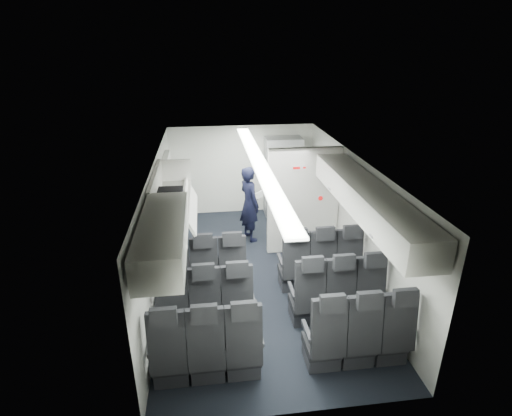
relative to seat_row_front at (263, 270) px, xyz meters
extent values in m
cube|color=black|center=(0.00, 0.53, -0.41)|extent=(3.40, 6.00, 0.01)
cube|color=white|center=(0.00, 0.53, 1.75)|extent=(3.40, 6.00, 0.01)
cube|color=silver|center=(0.00, 3.53, 0.67)|extent=(3.40, 0.01, 2.15)
cube|color=silver|center=(0.00, -2.47, 0.67)|extent=(3.40, 0.01, 2.15)
cube|color=silver|center=(-1.70, 0.53, 0.67)|extent=(0.01, 6.00, 2.15)
cube|color=silver|center=(1.70, 0.53, 0.67)|extent=(0.01, 6.00, 2.15)
cube|color=white|center=(0.00, 0.53, 1.71)|extent=(0.25, 5.52, 0.03)
cube|color=black|center=(-1.42, 0.08, -0.13)|extent=(0.44, 0.46, 0.12)
cube|color=#2D2D33|center=(-1.42, 0.08, -0.29)|extent=(0.42, 0.42, 0.22)
cube|color=black|center=(-1.42, -0.14, 0.32)|extent=(0.44, 0.20, 0.80)
cube|color=black|center=(-1.42, -0.19, 0.72)|extent=(0.30, 0.12, 0.23)
cube|color=#2D2D33|center=(-1.64, 0.05, 0.15)|extent=(0.05, 0.40, 0.06)
cube|color=#2D2D33|center=(-1.20, 0.05, 0.15)|extent=(0.05, 0.40, 0.06)
cube|color=black|center=(-0.97, 0.08, -0.13)|extent=(0.44, 0.46, 0.12)
cube|color=#2D2D33|center=(-0.97, 0.08, -0.29)|extent=(0.42, 0.42, 0.22)
cube|color=black|center=(-0.97, -0.14, 0.32)|extent=(0.44, 0.20, 0.80)
cube|color=black|center=(-0.97, -0.19, 0.72)|extent=(0.30, 0.12, 0.23)
cube|color=#2D2D33|center=(-1.19, 0.05, 0.15)|extent=(0.05, 0.40, 0.06)
cube|color=#2D2D33|center=(-0.75, 0.05, 0.15)|extent=(0.05, 0.40, 0.06)
cube|color=black|center=(-0.52, 0.08, -0.13)|extent=(0.44, 0.46, 0.12)
cube|color=#2D2D33|center=(-0.52, 0.08, -0.29)|extent=(0.42, 0.42, 0.22)
cube|color=black|center=(-0.52, -0.14, 0.32)|extent=(0.44, 0.20, 0.80)
cube|color=black|center=(-0.52, -0.19, 0.72)|extent=(0.30, 0.12, 0.23)
cube|color=#2D2D33|center=(-0.74, 0.05, 0.15)|extent=(0.05, 0.40, 0.06)
cube|color=#2D2D33|center=(-0.30, 0.05, 0.15)|extent=(0.05, 0.40, 0.06)
cube|color=black|center=(0.52, 0.08, -0.13)|extent=(0.44, 0.46, 0.12)
cube|color=#2D2D33|center=(0.52, 0.08, -0.29)|extent=(0.42, 0.42, 0.22)
cube|color=black|center=(0.52, -0.14, 0.32)|extent=(0.44, 0.20, 0.80)
cube|color=black|center=(0.52, -0.19, 0.72)|extent=(0.30, 0.12, 0.23)
cube|color=#2D2D33|center=(0.30, 0.05, 0.15)|extent=(0.05, 0.40, 0.06)
cube|color=#2D2D33|center=(0.74, 0.05, 0.15)|extent=(0.05, 0.40, 0.06)
cube|color=black|center=(0.97, 0.08, -0.13)|extent=(0.44, 0.46, 0.12)
cube|color=#2D2D33|center=(0.97, 0.08, -0.29)|extent=(0.42, 0.42, 0.22)
cube|color=black|center=(0.97, -0.14, 0.32)|extent=(0.44, 0.20, 0.80)
cube|color=black|center=(0.97, -0.19, 0.72)|extent=(0.30, 0.12, 0.23)
cube|color=#2D2D33|center=(0.75, 0.05, 0.15)|extent=(0.05, 0.40, 0.06)
cube|color=#2D2D33|center=(1.19, 0.05, 0.15)|extent=(0.05, 0.40, 0.06)
cube|color=black|center=(1.42, 0.08, -0.13)|extent=(0.44, 0.46, 0.12)
cube|color=#2D2D33|center=(1.42, 0.08, -0.29)|extent=(0.42, 0.42, 0.22)
cube|color=black|center=(1.42, -0.14, 0.32)|extent=(0.44, 0.20, 0.80)
cube|color=black|center=(1.42, -0.19, 0.72)|extent=(0.30, 0.12, 0.23)
cube|color=#2D2D33|center=(1.20, 0.05, 0.15)|extent=(0.05, 0.40, 0.06)
cube|color=#2D2D33|center=(1.64, 0.05, 0.15)|extent=(0.05, 0.40, 0.06)
cube|color=black|center=(-1.42, -0.82, -0.13)|extent=(0.44, 0.46, 0.12)
cube|color=#2D2D33|center=(-1.42, -0.82, -0.29)|extent=(0.42, 0.42, 0.22)
cube|color=black|center=(-1.42, -1.04, 0.32)|extent=(0.44, 0.20, 0.80)
cube|color=black|center=(-1.42, -1.09, 0.72)|extent=(0.30, 0.12, 0.23)
cube|color=#2D2D33|center=(-1.64, -0.85, 0.15)|extent=(0.05, 0.40, 0.06)
cube|color=#2D2D33|center=(-1.20, -0.85, 0.15)|extent=(0.05, 0.40, 0.06)
cube|color=black|center=(-0.97, -0.82, -0.13)|extent=(0.44, 0.46, 0.12)
cube|color=#2D2D33|center=(-0.97, -0.82, -0.29)|extent=(0.42, 0.42, 0.22)
cube|color=black|center=(-0.97, -1.04, 0.32)|extent=(0.44, 0.20, 0.80)
cube|color=black|center=(-0.97, -1.09, 0.72)|extent=(0.30, 0.12, 0.23)
cube|color=#2D2D33|center=(-1.19, -0.85, 0.15)|extent=(0.05, 0.40, 0.06)
cube|color=#2D2D33|center=(-0.75, -0.85, 0.15)|extent=(0.05, 0.40, 0.06)
cube|color=black|center=(-0.52, -0.82, -0.13)|extent=(0.44, 0.46, 0.12)
cube|color=#2D2D33|center=(-0.52, -0.82, -0.29)|extent=(0.42, 0.42, 0.22)
cube|color=black|center=(-0.52, -1.04, 0.32)|extent=(0.44, 0.20, 0.80)
cube|color=black|center=(-0.52, -1.09, 0.72)|extent=(0.30, 0.12, 0.23)
cube|color=#2D2D33|center=(-0.74, -0.85, 0.15)|extent=(0.05, 0.40, 0.06)
cube|color=#2D2D33|center=(-0.30, -0.85, 0.15)|extent=(0.05, 0.40, 0.06)
cube|color=black|center=(0.52, -0.82, -0.13)|extent=(0.44, 0.46, 0.12)
cube|color=#2D2D33|center=(0.52, -0.82, -0.29)|extent=(0.42, 0.42, 0.22)
cube|color=black|center=(0.52, -1.04, 0.32)|extent=(0.44, 0.20, 0.80)
cube|color=black|center=(0.52, -1.09, 0.72)|extent=(0.30, 0.12, 0.23)
cube|color=#2D2D33|center=(0.30, -0.85, 0.15)|extent=(0.05, 0.40, 0.06)
cube|color=#2D2D33|center=(0.74, -0.85, 0.15)|extent=(0.05, 0.40, 0.06)
cube|color=black|center=(0.97, -0.82, -0.13)|extent=(0.44, 0.46, 0.12)
cube|color=#2D2D33|center=(0.97, -0.82, -0.29)|extent=(0.42, 0.42, 0.22)
cube|color=black|center=(0.97, -1.04, 0.32)|extent=(0.44, 0.20, 0.80)
cube|color=black|center=(0.97, -1.09, 0.72)|extent=(0.30, 0.12, 0.23)
cube|color=#2D2D33|center=(0.75, -0.85, 0.15)|extent=(0.05, 0.40, 0.06)
cube|color=#2D2D33|center=(1.19, -0.85, 0.15)|extent=(0.05, 0.40, 0.06)
cube|color=black|center=(1.42, -0.82, -0.13)|extent=(0.44, 0.46, 0.12)
cube|color=#2D2D33|center=(1.42, -0.82, -0.29)|extent=(0.42, 0.42, 0.22)
cube|color=black|center=(1.42, -1.04, 0.32)|extent=(0.44, 0.20, 0.80)
cube|color=black|center=(1.42, -1.09, 0.72)|extent=(0.30, 0.12, 0.23)
cube|color=#2D2D33|center=(1.20, -0.85, 0.15)|extent=(0.05, 0.40, 0.06)
cube|color=#2D2D33|center=(1.64, -0.85, 0.15)|extent=(0.05, 0.40, 0.06)
cube|color=black|center=(-1.42, -1.72, -0.13)|extent=(0.44, 0.46, 0.12)
cube|color=#2D2D33|center=(-1.42, -1.72, -0.29)|extent=(0.42, 0.42, 0.22)
cube|color=black|center=(-1.42, -1.94, 0.32)|extent=(0.44, 0.20, 0.80)
cube|color=black|center=(-1.42, -1.99, 0.72)|extent=(0.30, 0.12, 0.23)
cube|color=#2D2D33|center=(-1.64, -1.75, 0.15)|extent=(0.05, 0.40, 0.06)
cube|color=#2D2D33|center=(-1.20, -1.75, 0.15)|extent=(0.05, 0.40, 0.06)
cube|color=black|center=(-0.97, -1.72, -0.13)|extent=(0.44, 0.46, 0.12)
cube|color=#2D2D33|center=(-0.97, -1.72, -0.29)|extent=(0.42, 0.42, 0.22)
cube|color=black|center=(-0.97, -1.94, 0.32)|extent=(0.44, 0.20, 0.80)
cube|color=black|center=(-0.97, -1.99, 0.72)|extent=(0.30, 0.12, 0.23)
cube|color=#2D2D33|center=(-1.19, -1.75, 0.15)|extent=(0.05, 0.40, 0.06)
cube|color=#2D2D33|center=(-0.75, -1.75, 0.15)|extent=(0.05, 0.40, 0.06)
cube|color=black|center=(-0.52, -1.72, -0.13)|extent=(0.44, 0.46, 0.12)
cube|color=#2D2D33|center=(-0.52, -1.72, -0.29)|extent=(0.42, 0.42, 0.22)
cube|color=black|center=(-0.52, -1.94, 0.32)|extent=(0.44, 0.20, 0.80)
cube|color=black|center=(-0.52, -1.99, 0.72)|extent=(0.30, 0.12, 0.23)
cube|color=#2D2D33|center=(-0.74, -1.75, 0.15)|extent=(0.05, 0.40, 0.06)
cube|color=#2D2D33|center=(-0.30, -1.75, 0.15)|extent=(0.05, 0.40, 0.06)
cube|color=black|center=(0.52, -1.72, -0.13)|extent=(0.44, 0.46, 0.12)
cube|color=#2D2D33|center=(0.52, -1.72, -0.29)|extent=(0.42, 0.42, 0.22)
cube|color=black|center=(0.52, -1.94, 0.32)|extent=(0.44, 0.20, 0.80)
cube|color=black|center=(0.52, -1.99, 0.72)|extent=(0.30, 0.12, 0.23)
cube|color=#2D2D33|center=(0.30, -1.75, 0.15)|extent=(0.05, 0.40, 0.06)
cube|color=#2D2D33|center=(0.74, -1.75, 0.15)|extent=(0.05, 0.40, 0.06)
cube|color=black|center=(0.97, -1.72, -0.13)|extent=(0.44, 0.46, 0.12)
cube|color=#2D2D33|center=(0.97, -1.72, -0.29)|extent=(0.42, 0.42, 0.22)
cube|color=black|center=(0.97, -1.94, 0.32)|extent=(0.44, 0.20, 0.80)
cube|color=black|center=(0.97, -1.99, 0.72)|extent=(0.30, 0.12, 0.23)
cube|color=#2D2D33|center=(0.75, -1.75, 0.15)|extent=(0.05, 0.40, 0.06)
cube|color=#2D2D33|center=(1.19, -1.75, 0.15)|extent=(0.05, 0.40, 0.06)
cube|color=black|center=(1.42, -1.72, -0.13)|extent=(0.44, 0.46, 0.12)
cube|color=#2D2D33|center=(1.42, -1.72, -0.29)|extent=(0.42, 0.42, 0.22)
cube|color=black|center=(1.42, -1.94, 0.32)|extent=(0.44, 0.20, 0.80)
cube|color=black|center=(1.42, -1.99, 0.72)|extent=(0.30, 0.12, 0.23)
cube|color=#2D2D33|center=(1.20, -1.75, 0.15)|extent=(0.05, 0.40, 0.06)
cube|color=#2D2D33|center=(1.64, -1.75, 0.15)|extent=(0.05, 0.40, 0.06)
cube|color=white|center=(-1.40, -1.47, 1.46)|extent=(0.52, 1.80, 0.40)
cylinder|color=slate|center=(-1.15, -1.47, 1.30)|extent=(0.04, 0.10, 0.04)
cube|color=#9E9E93|center=(-1.40, 0.28, 1.26)|extent=(0.52, 1.70, 0.04)
cube|color=white|center=(-1.66, 0.28, 1.46)|extent=(0.06, 1.70, 0.44)
cube|color=white|center=(-1.40, -0.55, 1.46)|extent=(0.52, 0.04, 0.40)
cube|color=white|center=(-1.40, 1.11, 1.46)|extent=(0.52, 0.04, 0.40)
cube|color=white|center=(-1.15, 0.28, 1.15)|extent=(0.21, 1.61, 0.38)
cube|color=white|center=(1.40, -1.47, 1.46)|extent=(0.52, 1.80, 0.40)
cylinder|color=slate|center=(1.15, -1.47, 1.30)|extent=(0.04, 0.10, 0.04)
cube|color=white|center=(1.40, 0.28, 1.46)|extent=(0.52, 1.70, 0.40)
cylinder|color=slate|center=(1.15, 0.28, 1.30)|extent=(0.04, 0.10, 0.04)
cube|color=silver|center=(0.98, 1.33, 0.67)|extent=(1.40, 0.12, 2.13)
cube|color=white|center=(0.85, 1.26, 1.38)|extent=(0.24, 0.01, 0.10)
cube|color=red|center=(0.80, 1.25, 1.38)|extent=(0.13, 0.01, 0.04)
cube|color=red|center=(0.95, 1.25, 1.38)|extent=(0.05, 0.01, 0.03)
cylinder|color=white|center=(1.30, 1.26, 0.75)|extent=(0.11, 0.01, 0.11)
cylinder|color=red|center=(1.30, 1.26, 0.75)|extent=(0.09, 0.01, 0.09)
cube|color=#939399|center=(0.95, 3.25, 0.55)|extent=(0.85, 0.50, 1.90)
cube|color=#3F3F42|center=(0.95, 2.99, 0.10)|extent=(0.80, 0.01, 0.02)
cube|color=#3F3F42|center=(0.95, 2.99, 0.60)|extent=(0.80, 0.01, 0.02)
cube|color=#3F3F42|center=(0.95, 2.99, 1.10)|extent=(0.80, 0.01, 0.02)
cube|color=silver|center=(-1.64, 2.08, 0.55)|extent=(0.10, 0.92, 1.86)
cylinder|color=black|center=(-1.58, 2.08, 1.05)|extent=(0.03, 0.22, 0.22)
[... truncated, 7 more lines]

